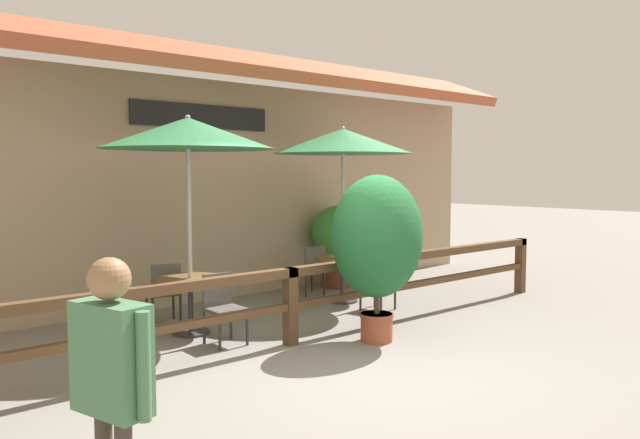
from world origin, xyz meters
name	(u,v)px	position (x,y,z in m)	size (l,w,h in m)	color
ground_plane	(350,365)	(0.00, 0.00, 0.00)	(60.00, 60.00, 0.00)	gray
building_facade	(170,169)	(0.00, 4.10, 2.16)	(14.28, 1.49, 4.23)	tan
patio_railing	(290,289)	(0.00, 1.05, 0.70)	(10.40, 0.14, 0.95)	brown
patio_umbrella_near	(188,134)	(-0.66, 2.32, 2.60)	(2.24, 2.24, 2.84)	#B7B2A8
dining_table_near	(190,289)	(-0.66, 2.32, 0.59)	(0.90, 0.90, 0.74)	brown
chair_near_streetside	(223,305)	(-0.60, 1.64, 0.48)	(0.43, 0.43, 0.86)	#514C47
chair_near_wallside	(164,290)	(-0.69, 3.00, 0.48)	(0.50, 0.50, 0.86)	#514C47
patio_umbrella_middle	(343,141)	(2.22, 2.50, 2.60)	(2.24, 2.24, 2.84)	#B7B2A8
dining_table_middle	(342,266)	(2.22, 2.50, 0.59)	(0.90, 0.90, 0.74)	brown
chair_middle_streetside	(374,278)	(2.21, 1.77, 0.48)	(0.48, 0.48, 0.86)	#514C47
chair_middle_wallside	(311,268)	(2.16, 3.24, 0.48)	(0.46, 0.46, 0.86)	#514C47
potted_plant_broad_leaf	(377,239)	(0.91, 0.47, 1.28)	(1.19, 1.07, 2.08)	#9E4C33
potted_plant_entrance_palm	(337,239)	(3.05, 3.55, 0.89)	(0.98, 0.88, 1.50)	brown
pedestrian	(112,369)	(-3.36, -1.71, 1.07)	(0.31, 0.57, 1.67)	#42382D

